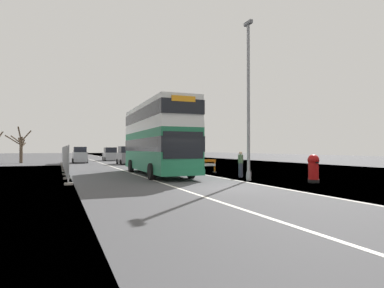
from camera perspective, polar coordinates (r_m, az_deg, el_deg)
The scene contains 11 objects.
ground at distance 15.96m, azimuth 6.91°, elevation -7.80°, with size 140.00×280.00×0.10m.
double_decker_bus at distance 23.22m, azimuth -6.33°, elevation 1.12°, with size 3.09×11.53×5.04m.
lamppost_foreground at distance 19.28m, azimuth 10.12°, elevation 6.98°, with size 0.29×0.70×9.50m.
red_pillar_postbox at distance 18.86m, azimuth 21.01°, elevation -3.92°, with size 0.62×0.62×1.57m.
roadworks_barrier at distance 24.71m, azimuth 2.59°, elevation -3.74°, with size 1.58×0.53×1.05m.
construction_site_fence at distance 31.29m, azimuth -22.02°, elevation -2.42°, with size 0.44×27.40×2.09m.
car_oncoming_near at distance 39.86m, azimuth -11.72°, elevation -2.09°, with size 2.01×3.92×2.19m.
car_receding_mid at distance 45.18m, azimuth -19.54°, elevation -1.93°, with size 1.90×4.33×2.15m.
car_receding_far at distance 52.35m, azimuth -14.50°, elevation -1.84°, with size 2.10×3.99×2.11m.
bare_tree_far_verge_mid at distance 47.55m, azimuth -28.44°, elevation -0.29°, with size 3.02×2.69×4.75m.
pedestrian_at_kerb at distance 21.18m, azimuth 8.73°, elevation -3.62°, with size 0.34×0.34×1.71m.
Camera 1 is at (-7.31, -13.65, 1.87)m, focal length 29.65 mm.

